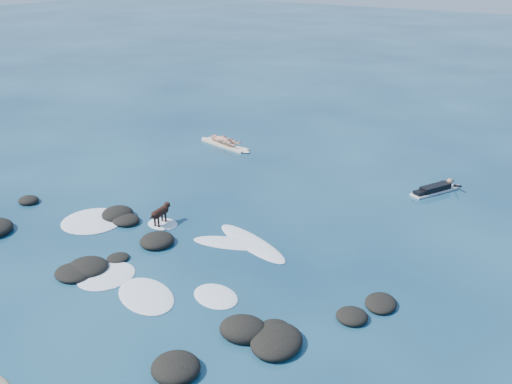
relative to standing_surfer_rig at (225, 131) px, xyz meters
The scene contains 6 objects.
ground 10.64m from the standing_surfer_rig, 64.70° to the right, with size 160.00×160.00×0.00m, color #0A2642.
reef_rocks 12.59m from the standing_surfer_rig, 67.72° to the right, with size 14.50×7.50×0.53m.
breaking_foam 10.99m from the standing_surfer_rig, 76.83° to the right, with size 11.96×7.56×0.12m.
standing_surfer_rig is the anchor object (origin of this frame).
paddling_surfer_rig 10.24m from the standing_surfer_rig, ahead, with size 1.58×2.32×0.42m.
dog 8.69m from the standing_surfer_rig, 67.77° to the right, with size 0.37×1.16×0.73m.
Camera 1 is at (11.25, -11.25, 8.76)m, focal length 40.00 mm.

